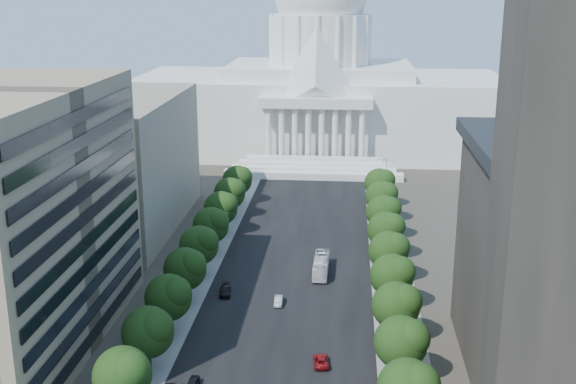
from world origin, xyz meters
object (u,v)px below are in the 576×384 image
(car_dark_b, at_px, (225,291))
(city_bus, at_px, (321,265))
(car_red, at_px, (321,361))
(car_dark_a, at_px, (193,384))
(car_silver, at_px, (279,301))

(car_dark_b, relative_size, city_bus, 0.43)
(car_red, distance_m, car_dark_b, 30.00)
(car_red, xyz_separation_m, car_dark_b, (-18.34, 23.74, 0.08))
(car_dark_a, height_order, car_red, car_dark_a)
(car_silver, height_order, car_red, car_silver)
(car_dark_b, height_order, city_bus, city_bus)
(car_silver, xyz_separation_m, car_dark_b, (-10.03, 3.40, 0.07))
(car_silver, relative_size, car_red, 0.85)
(car_dark_a, distance_m, car_silver, 29.91)
(city_bus, bearing_deg, car_dark_a, -109.50)
(car_silver, distance_m, car_dark_b, 10.59)
(car_dark_a, bearing_deg, car_red, 25.01)
(car_dark_a, xyz_separation_m, car_red, (17.52, 8.11, -0.03))
(car_dark_b, bearing_deg, car_silver, -25.55)
(car_dark_b, bearing_deg, car_dark_a, -95.36)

